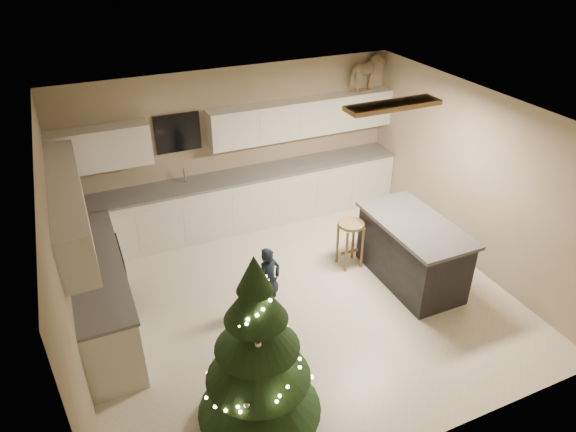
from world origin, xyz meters
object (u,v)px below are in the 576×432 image
(christmas_tree, at_px, (258,361))
(bar_stool, at_px, (351,234))
(island, at_px, (412,251))
(rocking_horse, at_px, (366,73))
(toddler, at_px, (270,280))

(christmas_tree, bearing_deg, bar_stool, 42.59)
(island, height_order, bar_stool, island)
(island, relative_size, bar_stool, 2.34)
(bar_stool, bearing_deg, island, -47.42)
(island, xyz_separation_m, rocking_horse, (0.64, 2.53, 1.83))
(island, bearing_deg, christmas_tree, -153.95)
(christmas_tree, distance_m, toddler, 1.81)
(island, distance_m, rocking_horse, 3.19)
(island, height_order, toddler, island)
(christmas_tree, xyz_separation_m, toddler, (0.77, 1.60, -0.39))
(christmas_tree, height_order, toddler, christmas_tree)
(island, relative_size, toddler, 1.80)
(island, distance_m, christmas_tree, 3.19)
(toddler, bearing_deg, rocking_horse, 18.55)
(christmas_tree, bearing_deg, rocking_horse, 48.40)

